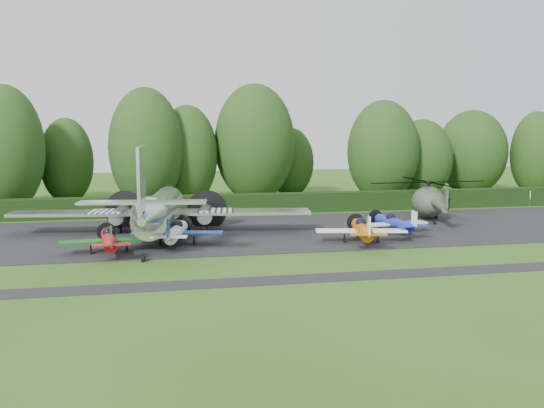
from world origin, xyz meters
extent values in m
plane|color=#2D5818|center=(0.00, 0.00, 0.00)|extent=(160.00, 160.00, 0.00)
cube|color=black|center=(0.00, 10.00, 0.00)|extent=(70.00, 18.00, 0.01)
cube|color=black|center=(0.00, -6.00, 0.00)|extent=(70.00, 2.00, 0.00)
cube|color=black|center=(0.00, 21.00, 0.00)|extent=(90.00, 1.60, 2.00)
cylinder|color=silver|center=(-7.12, 9.84, 2.13)|extent=(2.57, 13.43, 2.57)
cone|color=silver|center=(-7.12, 17.36, 2.13)|extent=(2.57, 1.68, 2.57)
cone|color=silver|center=(-7.12, 1.79, 2.69)|extent=(2.57, 3.36, 2.57)
sphere|color=black|center=(-7.12, 16.29, 2.69)|extent=(1.68, 1.68, 1.68)
cube|color=silver|center=(-7.12, 10.96, 1.79)|extent=(24.61, 2.69, 0.25)
cube|color=white|center=(-11.60, 10.96, 1.92)|extent=(2.91, 2.80, 0.06)
cube|color=white|center=(-2.65, 10.96, 1.92)|extent=(2.91, 2.80, 0.06)
cylinder|color=silver|center=(-10.70, 11.63, 1.51)|extent=(1.23, 3.58, 1.23)
cylinder|color=silver|center=(-3.54, 11.63, 1.51)|extent=(1.23, 3.58, 1.23)
cylinder|color=black|center=(-10.70, 14.15, 1.51)|extent=(3.58, 0.03, 3.58)
cylinder|color=black|center=(-3.54, 14.15, 1.51)|extent=(3.58, 0.03, 3.58)
cube|color=silver|center=(-7.12, 0.89, 3.92)|extent=(8.39, 1.57, 0.16)
cube|color=silver|center=(-7.12, 0.56, 5.48)|extent=(0.20, 2.46, 4.25)
cylinder|color=black|center=(-10.70, 11.18, 0.28)|extent=(0.28, 1.01, 1.01)
cylinder|color=black|center=(-3.54, 11.18, 0.28)|extent=(0.28, 1.01, 1.01)
cylinder|color=black|center=(-7.12, 0.44, 0.20)|extent=(0.20, 0.49, 0.49)
cylinder|color=#B4101B|center=(-10.80, 3.42, 1.04)|extent=(0.90, 5.18, 0.90)
sphere|color=black|center=(-10.80, 3.98, 1.46)|extent=(0.79, 0.79, 0.79)
cube|color=#0E5F1A|center=(-10.80, 3.89, 0.90)|extent=(6.60, 1.23, 0.13)
cube|color=#B4101B|center=(-10.80, 0.31, 1.27)|extent=(2.45, 0.66, 0.09)
cube|color=#0E5F1A|center=(-10.80, 0.21, 1.88)|extent=(0.09, 0.75, 1.23)
cylinder|color=black|center=(-10.80, 6.76, 1.04)|extent=(1.41, 0.02, 1.41)
cylinder|color=black|center=(-12.03, 3.70, 0.17)|extent=(0.13, 0.41, 0.41)
cylinder|color=black|center=(-9.58, 3.70, 0.17)|extent=(0.13, 0.41, 0.41)
cylinder|color=black|center=(-10.80, 5.87, 0.15)|extent=(0.11, 0.38, 0.38)
cylinder|color=silver|center=(-6.06, 5.39, 1.07)|extent=(0.93, 5.35, 0.93)
sphere|color=black|center=(-6.06, 5.98, 1.51)|extent=(0.82, 0.82, 0.82)
cube|color=#183F95|center=(-6.06, 5.88, 0.92)|extent=(6.81, 1.27, 0.14)
cube|color=silver|center=(-6.06, 2.18, 1.31)|extent=(2.53, 0.68, 0.10)
cube|color=#183F95|center=(-6.06, 2.08, 1.95)|extent=(0.10, 0.78, 1.27)
cylinder|color=black|center=(-6.06, 8.85, 1.07)|extent=(1.46, 0.02, 1.46)
cylinder|color=black|center=(-7.32, 5.68, 0.18)|extent=(0.14, 0.43, 0.43)
cylinder|color=black|center=(-4.79, 5.68, 0.18)|extent=(0.14, 0.43, 0.43)
cylinder|color=black|center=(-6.06, 7.92, 0.16)|extent=(0.12, 0.39, 0.39)
cylinder|color=#C05F0B|center=(7.79, 3.41, 1.09)|extent=(0.95, 5.43, 0.95)
sphere|color=black|center=(7.79, 4.00, 1.53)|extent=(0.83, 0.83, 0.83)
cube|color=white|center=(7.79, 3.90, 0.94)|extent=(6.91, 1.28, 0.14)
cube|color=#C05F0B|center=(7.79, 0.15, 1.33)|extent=(2.57, 0.69, 0.10)
cube|color=white|center=(7.79, 0.05, 1.97)|extent=(0.10, 0.79, 1.28)
cylinder|color=black|center=(7.79, 6.91, 1.09)|extent=(1.48, 0.02, 1.48)
cylinder|color=black|center=(6.51, 3.70, 0.18)|extent=(0.14, 0.43, 0.43)
cylinder|color=black|center=(9.08, 3.70, 0.18)|extent=(0.14, 0.43, 0.43)
cylinder|color=black|center=(7.79, 5.97, 0.16)|extent=(0.12, 0.39, 0.39)
cylinder|color=#1C28A9|center=(11.69, 6.49, 0.99)|extent=(0.87, 4.96, 0.87)
sphere|color=black|center=(11.69, 7.03, 1.40)|extent=(0.76, 0.76, 0.76)
cube|color=silver|center=(11.69, 6.94, 0.86)|extent=(6.32, 1.17, 0.13)
cube|color=#1C28A9|center=(11.69, 3.51, 1.22)|extent=(2.35, 0.63, 0.09)
cube|color=silver|center=(11.69, 3.42, 1.80)|extent=(0.09, 0.72, 1.17)
cylinder|color=black|center=(11.69, 9.69, 0.99)|extent=(1.35, 0.02, 1.35)
cylinder|color=black|center=(10.51, 6.76, 0.16)|extent=(0.13, 0.40, 0.40)
cylinder|color=black|center=(12.86, 6.76, 0.16)|extent=(0.13, 0.40, 0.40)
cylinder|color=black|center=(11.69, 8.84, 0.14)|extent=(0.11, 0.36, 0.36)
ellipsoid|color=#3D4837|center=(18.12, 13.49, 1.73)|extent=(2.99, 5.49, 2.87)
cylinder|color=#3D4837|center=(18.12, 9.17, 2.01)|extent=(0.67, 5.75, 0.67)
cube|color=#3D4837|center=(18.12, 6.20, 2.88)|extent=(0.12, 0.86, 1.53)
cylinder|color=black|center=(18.12, 13.49, 3.17)|extent=(0.29, 0.29, 0.77)
cylinder|color=black|center=(18.12, 13.49, 3.60)|extent=(0.67, 0.67, 0.24)
cylinder|color=black|center=(18.12, 13.49, 3.60)|extent=(11.51, 11.51, 0.06)
cube|color=#3D4837|center=(18.12, 12.72, 2.83)|extent=(0.86, 1.92, 0.67)
ellipsoid|color=black|center=(18.12, 15.02, 1.82)|extent=(1.82, 1.82, 1.64)
cylinder|color=black|center=(17.16, 14.26, 0.29)|extent=(0.17, 0.54, 0.54)
cylinder|color=black|center=(19.08, 14.26, 0.29)|extent=(0.17, 0.54, 0.54)
cylinder|color=black|center=(18.12, 10.42, 0.24)|extent=(0.15, 0.46, 0.46)
cylinder|color=#3F3326|center=(30.78, 20.50, 0.58)|extent=(0.12, 0.12, 1.15)
cylinder|color=#3F3326|center=(33.65, 20.50, 0.58)|extent=(0.12, 0.12, 1.15)
cube|color=white|center=(32.21, 20.50, 1.25)|extent=(3.07, 0.08, 0.96)
cylinder|color=black|center=(9.60, 34.52, 1.42)|extent=(0.70, 0.70, 2.84)
ellipsoid|color=#1A3711|center=(9.60, 34.52, 4.34)|extent=(5.86, 5.86, 8.68)
cylinder|color=black|center=(-8.13, 27.05, 2.13)|extent=(0.70, 0.70, 4.27)
ellipsoid|color=#1A3711|center=(-8.13, 27.05, 6.52)|extent=(7.94, 7.94, 13.04)
cylinder|color=black|center=(24.80, 29.28, 1.59)|extent=(0.70, 0.70, 3.18)
ellipsoid|color=#1A3711|center=(24.80, 29.28, 4.86)|extent=(7.54, 7.54, 9.71)
cylinder|color=black|center=(18.98, 27.23, 1.95)|extent=(0.70, 0.70, 3.90)
ellipsoid|color=#1A3711|center=(18.98, 27.23, 5.95)|extent=(8.33, 8.33, 11.90)
cylinder|color=black|center=(-17.04, 32.80, 1.61)|extent=(0.70, 0.70, 3.22)
ellipsoid|color=#1A3711|center=(-17.04, 32.80, 4.92)|extent=(5.99, 5.99, 9.84)
cylinder|color=black|center=(-3.54, 29.54, 1.84)|extent=(0.70, 0.70, 3.69)
ellipsoid|color=#1A3711|center=(-3.54, 29.54, 5.64)|extent=(6.80, 6.80, 11.27)
cylinder|color=black|center=(4.29, 30.37, 2.26)|extent=(0.70, 0.70, 4.52)
ellipsoid|color=#1A3711|center=(4.29, 30.37, 6.90)|extent=(9.38, 9.38, 13.80)
cylinder|color=black|center=(33.03, 31.87, 1.79)|extent=(0.70, 0.70, 3.58)
ellipsoid|color=#1A3711|center=(33.03, 31.87, 5.47)|extent=(8.89, 8.89, 10.93)
cylinder|color=black|center=(40.78, 29.66, 1.76)|extent=(0.70, 0.70, 3.53)
ellipsoid|color=#1A3711|center=(40.78, 29.66, 5.39)|extent=(6.31, 6.31, 10.77)
cylinder|color=black|center=(-22.27, 26.80, 2.15)|extent=(0.70, 0.70, 4.31)
ellipsoid|color=#1A3711|center=(-22.27, 26.80, 6.58)|extent=(7.87, 7.87, 13.16)
camera|label=1|loc=(-8.04, -39.54, 8.94)|focal=40.00mm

